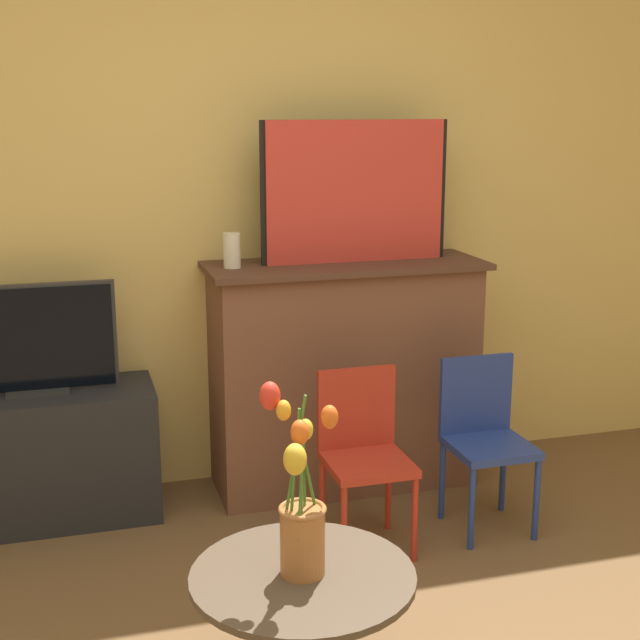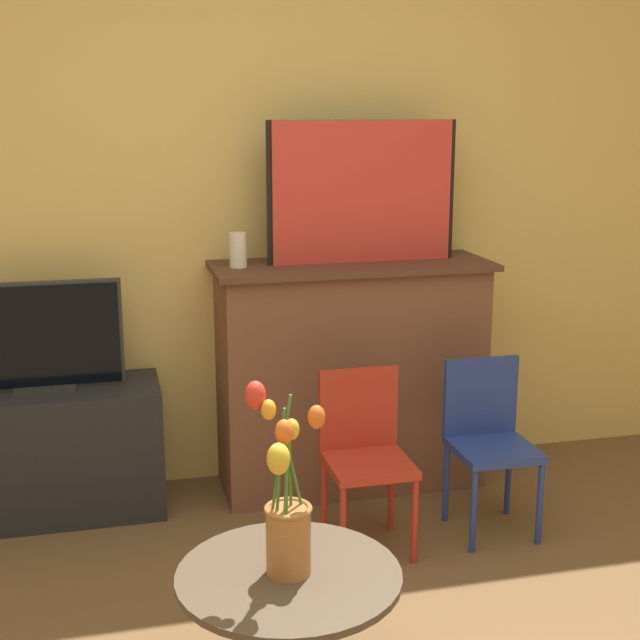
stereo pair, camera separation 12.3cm
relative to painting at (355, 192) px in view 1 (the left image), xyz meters
The scene contains 10 objects.
wall_back 0.61m from the painting, 157.70° to the left, with size 8.00×0.06×2.70m.
fireplace_mantel 0.77m from the painting, behind, with size 1.17×0.45×0.99m.
painting is the anchor object (origin of this frame).
mantel_candle 0.57m from the painting, behind, with size 0.07×0.07×0.14m.
tv_stand 1.65m from the painting, behind, with size 0.89×0.39×0.53m.
tv_monitor 1.41m from the painting, behind, with size 0.63×0.12×0.43m.
chair_red 1.07m from the painting, 104.92° to the right, with size 0.30×0.30×0.67m.
chair_blue 1.10m from the painting, 56.86° to the right, with size 0.30×0.30×0.67m.
side_table 1.89m from the painting, 113.12° to the right, with size 0.59×0.59×0.44m.
vase_tulips 1.75m from the painting, 113.24° to the right, with size 0.21×0.18×0.52m.
Camera 1 is at (-0.62, -1.61, 1.62)m, focal length 50.00 mm.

